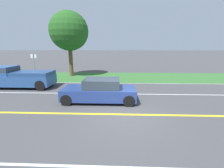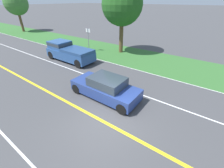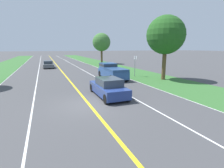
# 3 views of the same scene
# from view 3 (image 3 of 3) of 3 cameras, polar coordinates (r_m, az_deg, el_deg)

# --- Properties ---
(ground_plane) EXTENTS (400.00, 400.00, 0.00)m
(ground_plane) POSITION_cam_3_polar(r_m,az_deg,el_deg) (11.91, -7.55, -6.56)
(ground_plane) COLOR #424244
(centre_divider_line) EXTENTS (0.18, 160.00, 0.01)m
(centre_divider_line) POSITION_cam_3_polar(r_m,az_deg,el_deg) (11.91, -7.55, -6.54)
(centre_divider_line) COLOR yellow
(centre_divider_line) RESTS_ON ground
(lane_edge_line_right) EXTENTS (0.14, 160.00, 0.01)m
(lane_edge_line_right) POSITION_cam_3_polar(r_m,az_deg,el_deg) (15.09, 19.24, -3.18)
(lane_edge_line_right) COLOR white
(lane_edge_line_right) RESTS_ON ground
(lane_dash_same_dir) EXTENTS (0.10, 160.00, 0.01)m
(lane_dash_same_dir) POSITION_cam_3_polar(r_m,az_deg,el_deg) (13.14, 7.48, -4.79)
(lane_dash_same_dir) COLOR white
(lane_dash_same_dir) RESTS_ON ground
(lane_dash_oncoming) EXTENTS (0.10, 160.00, 0.01)m
(lane_dash_oncoming) POSITION_cam_3_polar(r_m,az_deg,el_deg) (11.65, -24.67, -7.97)
(lane_dash_oncoming) COLOR white
(lane_dash_oncoming) RESTS_ON ground
(grass_verge_right) EXTENTS (6.00, 160.00, 0.03)m
(grass_verge_right) POSITION_cam_3_polar(r_m,az_deg,el_deg) (17.16, 26.90, -2.02)
(grass_verge_right) COLOR #33662D
(grass_verge_right) RESTS_ON ground
(ego_car) EXTENTS (1.86, 4.53, 1.45)m
(ego_car) POSITION_cam_3_polar(r_m,az_deg,el_deg) (13.58, -1.19, -1.20)
(ego_car) COLOR navy
(ego_car) RESTS_ON ground
(dog) EXTENTS (0.42, 1.03, 0.76)m
(dog) POSITION_cam_3_polar(r_m,az_deg,el_deg) (14.14, 2.82, -1.53)
(dog) COLOR brown
(dog) RESTS_ON ground
(pickup_truck) EXTENTS (2.04, 5.32, 1.81)m
(pickup_truck) POSITION_cam_3_polar(r_m,az_deg,el_deg) (21.37, -0.10, 4.24)
(pickup_truck) COLOR #284C84
(pickup_truck) RESTS_ON ground
(oncoming_car) EXTENTS (1.83, 4.41, 1.32)m
(oncoming_car) POSITION_cam_3_polar(r_m,az_deg,el_deg) (35.15, -20.09, 5.97)
(oncoming_car) COLOR #51565B
(oncoming_car) RESTS_ON ground
(roadside_tree_right_near) EXTENTS (4.35, 4.35, 7.32)m
(roadside_tree_right_near) POSITION_cam_3_polar(r_m,az_deg,el_deg) (21.39, 17.14, 14.98)
(roadside_tree_right_near) COLOR brown
(roadside_tree_right_near) RESTS_ON ground
(roadside_tree_right_far) EXTENTS (4.14, 4.14, 7.07)m
(roadside_tree_right_far) POSITION_cam_3_polar(r_m,az_deg,el_deg) (41.66, -3.44, 13.45)
(roadside_tree_right_far) COLOR brown
(roadside_tree_right_far) RESTS_ON ground
(street_sign) EXTENTS (0.11, 0.64, 2.71)m
(street_sign) POSITION_cam_3_polar(r_m,az_deg,el_deg) (23.11, 7.53, 6.62)
(street_sign) COLOR gray
(street_sign) RESTS_ON ground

